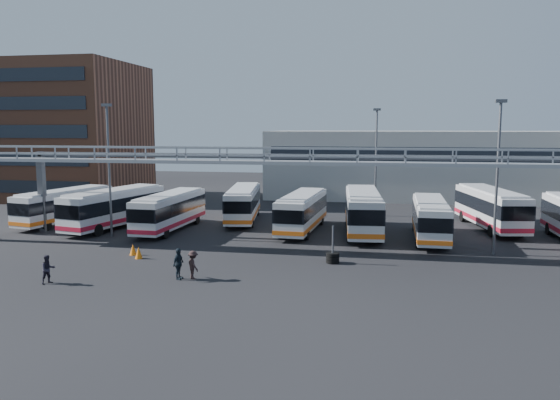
% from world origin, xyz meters
% --- Properties ---
extents(ground, '(140.00, 140.00, 0.00)m').
position_xyz_m(ground, '(0.00, 0.00, 0.00)').
color(ground, black).
rests_on(ground, ground).
extents(gantry, '(51.40, 5.15, 7.10)m').
position_xyz_m(gantry, '(0.00, 5.87, 5.51)').
color(gantry, '#96999F').
rests_on(gantry, ground).
extents(apartment_building, '(18.00, 15.00, 16.00)m').
position_xyz_m(apartment_building, '(-34.00, 30.00, 8.00)').
color(apartment_building, brown).
rests_on(apartment_building, ground).
extents(warehouse, '(42.00, 14.00, 8.00)m').
position_xyz_m(warehouse, '(12.00, 38.00, 4.00)').
color(warehouse, '#9E9E99').
rests_on(warehouse, ground).
extents(light_pole_left, '(0.70, 0.35, 10.21)m').
position_xyz_m(light_pole_left, '(-16.00, 8.00, 5.73)').
color(light_pole_left, '#4C4F54').
rests_on(light_pole_left, ground).
extents(light_pole_mid, '(0.70, 0.35, 10.21)m').
position_xyz_m(light_pole_mid, '(12.00, 7.00, 5.73)').
color(light_pole_mid, '#4C4F54').
rests_on(light_pole_mid, ground).
extents(light_pole_back, '(0.70, 0.35, 10.21)m').
position_xyz_m(light_pole_back, '(4.00, 22.00, 5.73)').
color(light_pole_back, '#4C4F54').
rests_on(light_pole_back, ground).
extents(bus_0, '(4.27, 10.28, 3.04)m').
position_xyz_m(bus_0, '(-22.72, 12.46, 1.68)').
color(bus_0, silver).
rests_on(bus_0, ground).
extents(bus_1, '(4.70, 11.11, 3.29)m').
position_xyz_m(bus_1, '(-17.45, 11.38, 1.82)').
color(bus_1, silver).
rests_on(bus_1, ground).
extents(bus_2, '(2.75, 10.24, 3.08)m').
position_xyz_m(bus_2, '(-12.47, 11.21, 1.71)').
color(bus_2, silver).
rests_on(bus_2, ground).
extents(bus_3, '(3.88, 10.44, 3.10)m').
position_xyz_m(bus_3, '(-7.65, 16.62, 1.71)').
color(bus_3, silver).
rests_on(bus_3, ground).
extents(bus_4, '(2.98, 10.35, 3.11)m').
position_xyz_m(bus_4, '(-1.73, 12.76, 1.72)').
color(bus_4, silver).
rests_on(bus_4, ground).
extents(bus_5, '(3.46, 11.39, 3.41)m').
position_xyz_m(bus_5, '(3.16, 12.76, 1.89)').
color(bus_5, silver).
rests_on(bus_5, ground).
extents(bus_6, '(2.50, 10.04, 3.03)m').
position_xyz_m(bus_6, '(8.24, 11.26, 1.68)').
color(bus_6, silver).
rests_on(bus_6, ground).
extents(bus_7, '(4.40, 11.24, 3.33)m').
position_xyz_m(bus_7, '(13.54, 16.80, 1.84)').
color(bus_7, silver).
rests_on(bus_7, ground).
extents(pedestrian_b, '(0.93, 0.97, 1.58)m').
position_xyz_m(pedestrian_b, '(-13.10, -4.64, 0.79)').
color(pedestrian_b, '#231F2C').
rests_on(pedestrian_b, ground).
extents(pedestrian_c, '(1.13, 1.16, 1.60)m').
position_xyz_m(pedestrian_c, '(-5.68, -2.32, 0.80)').
color(pedestrian_c, black).
rests_on(pedestrian_c, ground).
extents(pedestrian_d, '(0.56, 1.08, 1.77)m').
position_xyz_m(pedestrian_d, '(-6.45, -2.57, 0.88)').
color(pedestrian_d, black).
rests_on(pedestrian_d, ground).
extents(cone_left, '(0.64, 0.64, 0.77)m').
position_xyz_m(cone_left, '(-10.78, 1.60, 0.38)').
color(cone_left, orange).
rests_on(cone_left, ground).
extents(cone_right, '(0.59, 0.59, 0.74)m').
position_xyz_m(cone_right, '(-11.57, 2.44, 0.37)').
color(cone_right, orange).
rests_on(cone_right, ground).
extents(tire_stack, '(0.83, 0.83, 2.37)m').
position_xyz_m(tire_stack, '(1.66, 2.71, 0.40)').
color(tire_stack, black).
rests_on(tire_stack, ground).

